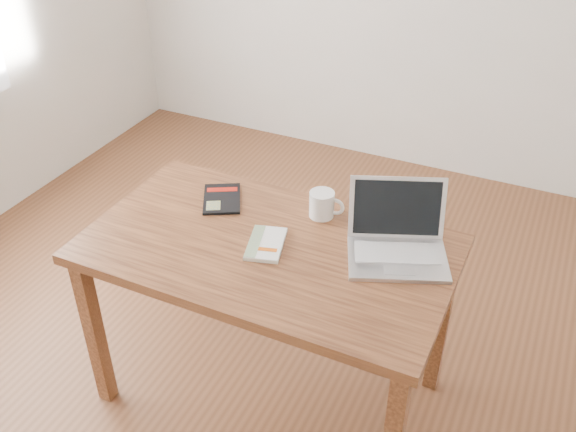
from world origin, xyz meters
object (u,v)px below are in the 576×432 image
at_px(white_guidebook, 266,244).
at_px(desk, 268,265).
at_px(laptop, 397,240).
at_px(black_guidebook, 222,199).
at_px(coffee_mug, 323,204).

bearing_deg(white_guidebook, desk, 44.67).
relative_size(desk, white_guidebook, 5.87).
height_order(white_guidebook, laptop, laptop).
bearing_deg(laptop, white_guidebook, 178.81).
bearing_deg(desk, laptop, 20.15).
bearing_deg(white_guidebook, laptop, 5.06).
relative_size(white_guidebook, black_guidebook, 0.88).
bearing_deg(black_guidebook, laptop, -31.33).
xyz_separation_m(white_guidebook, laptop, (0.42, 0.16, 0.04)).
distance_m(white_guidebook, coffee_mug, 0.28).
distance_m(white_guidebook, laptop, 0.46).
relative_size(desk, coffee_mug, 9.64).
bearing_deg(coffee_mug, laptop, -22.42).
distance_m(desk, laptop, 0.47).
height_order(desk, coffee_mug, coffee_mug).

